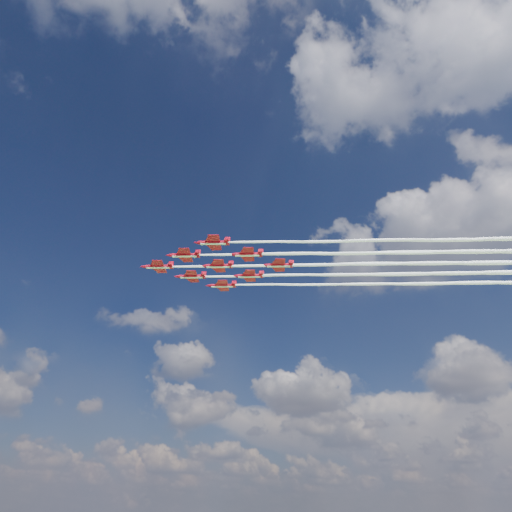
% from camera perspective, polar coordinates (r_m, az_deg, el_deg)
% --- Properties ---
extents(jet_lead, '(132.35, 91.37, 2.62)m').
position_cam_1_polar(jet_lead, '(161.86, 16.21, -0.85)').
color(jet_lead, '#AC091C').
extents(jet_row2_port, '(132.35, 91.37, 2.62)m').
position_cam_1_polar(jet_row2_port, '(158.24, 20.14, 0.43)').
color(jet_row2_port, '#AC091C').
extents(jet_row2_starb, '(132.35, 91.37, 2.62)m').
position_cam_1_polar(jet_row2_starb, '(170.96, 18.73, -1.94)').
color(jet_row2_starb, '#AC091C').
extents(jet_row3_port, '(132.35, 91.37, 2.62)m').
position_cam_1_polar(jet_row3_port, '(155.49, 24.23, 1.77)').
color(jet_row3_port, '#AC091C').
extents(jet_row3_centre, '(132.35, 91.37, 2.62)m').
position_cam_1_polar(jet_row3_centre, '(167.75, 22.49, -0.75)').
color(jet_row3_centre, '#AC091C').
extents(jet_row3_starb, '(132.35, 91.37, 2.62)m').
position_cam_1_polar(jet_row3_starb, '(180.41, 20.99, -2.91)').
color(jet_row3_starb, '#AC091C').
extents(jet_row4_port, '(132.35, 91.37, 2.62)m').
position_cam_1_polar(jet_row4_port, '(165.36, 26.38, 0.49)').
color(jet_row4_port, '#AC091C').
extents(jet_row4_starb, '(132.35, 91.37, 2.62)m').
position_cam_1_polar(jet_row4_starb, '(177.56, 24.59, -1.79)').
color(jet_row4_starb, '#AC091C').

